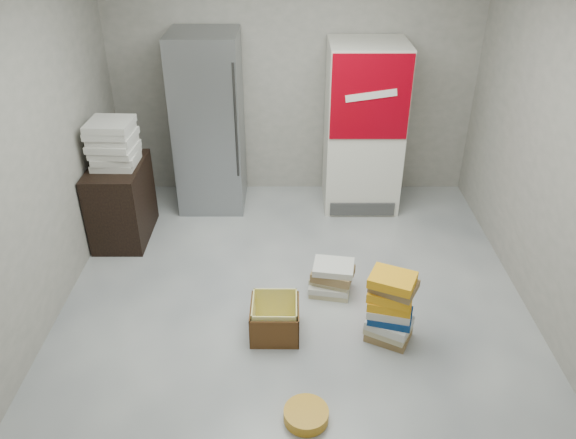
% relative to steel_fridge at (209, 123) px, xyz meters
% --- Properties ---
extents(ground, '(5.00, 5.00, 0.00)m').
position_rel_steel_fridge_xyz_m(ground, '(0.90, -2.13, -0.95)').
color(ground, beige).
rests_on(ground, ground).
extents(room_shell, '(4.04, 5.04, 2.82)m').
position_rel_steel_fridge_xyz_m(room_shell, '(0.90, -2.13, 0.85)').
color(room_shell, '#A49C93').
rests_on(room_shell, ground).
extents(steel_fridge, '(0.70, 0.72, 1.90)m').
position_rel_steel_fridge_xyz_m(steel_fridge, '(0.00, 0.00, 0.00)').
color(steel_fridge, gray).
rests_on(steel_fridge, ground).
extents(coke_cooler, '(0.80, 0.73, 1.80)m').
position_rel_steel_fridge_xyz_m(coke_cooler, '(1.65, -0.01, -0.05)').
color(coke_cooler, silver).
rests_on(coke_cooler, ground).
extents(wood_shelf, '(0.50, 0.80, 0.80)m').
position_rel_steel_fridge_xyz_m(wood_shelf, '(-0.83, -0.73, -0.55)').
color(wood_shelf, black).
rests_on(wood_shelf, ground).
extents(supply_box_stack, '(0.44, 0.44, 0.45)m').
position_rel_steel_fridge_xyz_m(supply_box_stack, '(-0.82, -0.73, 0.08)').
color(supply_box_stack, silver).
rests_on(supply_box_stack, wood_shelf).
extents(phonebook_stack_main, '(0.43, 0.41, 0.63)m').
position_rel_steel_fridge_xyz_m(phonebook_stack_main, '(1.64, -2.28, -0.64)').
color(phonebook_stack_main, olive).
rests_on(phonebook_stack_main, ground).
extents(phonebook_stack_side, '(0.43, 0.39, 0.30)m').
position_rel_steel_fridge_xyz_m(phonebook_stack_side, '(1.23, -1.67, -0.80)').
color(phonebook_stack_side, beige).
rests_on(phonebook_stack_side, ground).
extents(cardboard_box, '(0.39, 0.39, 0.31)m').
position_rel_steel_fridge_xyz_m(cardboard_box, '(0.74, -2.21, -0.82)').
color(cardboard_box, yellow).
rests_on(cardboard_box, ground).
extents(bucket_lid, '(0.37, 0.37, 0.08)m').
position_rel_steel_fridge_xyz_m(bucket_lid, '(0.97, -3.07, -0.91)').
color(bucket_lid, gold).
rests_on(bucket_lid, ground).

